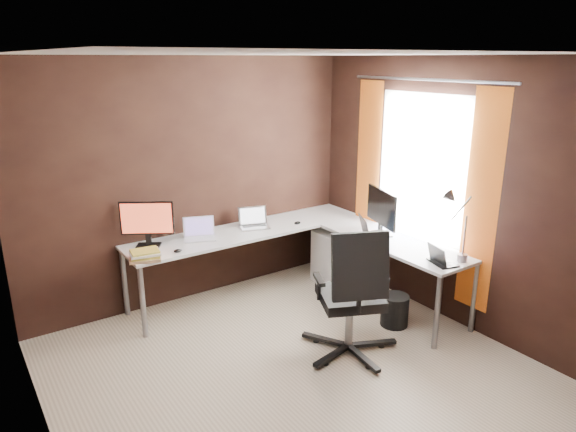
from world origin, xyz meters
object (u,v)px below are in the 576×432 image
(book_stack, at_px, (145,255))
(office_chair, at_px, (351,318))
(desk_lamp, at_px, (456,217))
(monitor_right, at_px, (382,210))
(drawer_pedestal, at_px, (339,258))
(monitor_left, at_px, (147,221))
(laptop_white, at_px, (199,234))
(laptop_black_small, at_px, (441,259))
(laptop_black_big, at_px, (370,234))
(laptop_silver, at_px, (254,223))
(wastebasket, at_px, (395,310))

(book_stack, bearing_deg, office_chair, -45.99)
(desk_lamp, bearing_deg, monitor_right, 105.46)
(drawer_pedestal, relative_size, desk_lamp, 0.92)
(monitor_left, relative_size, laptop_white, 1.21)
(laptop_black_small, bearing_deg, desk_lamp, -76.81)
(laptop_white, xyz_separation_m, laptop_black_big, (1.41, -0.98, 0.00))
(laptop_silver, relative_size, desk_lamp, 0.55)
(laptop_black_big, height_order, desk_lamp, desk_lamp)
(book_stack, height_order, wastebasket, book_stack)
(laptop_black_big, xyz_separation_m, book_stack, (-2.06, 0.73, -0.01))
(monitor_left, distance_m, desk_lamp, 2.85)
(laptop_black_big, height_order, office_chair, office_chair)
(laptop_silver, relative_size, wastebasket, 1.18)
(laptop_silver, relative_size, book_stack, 1.09)
(laptop_black_small, bearing_deg, monitor_right, 8.60)
(laptop_white, xyz_separation_m, laptop_silver, (0.64, 0.01, -0.00))
(office_chair, distance_m, wastebasket, 0.72)
(laptop_white, height_order, office_chair, office_chair)
(laptop_black_small, height_order, desk_lamp, desk_lamp)
(laptop_black_big, bearing_deg, drawer_pedestal, 19.66)
(laptop_silver, distance_m, desk_lamp, 2.11)
(laptop_white, distance_m, book_stack, 0.69)
(desk_lamp, bearing_deg, book_stack, 158.56)
(monitor_right, height_order, laptop_silver, monitor_right)
(monitor_left, distance_m, laptop_black_small, 2.75)
(monitor_left, distance_m, laptop_white, 0.54)
(drawer_pedestal, distance_m, laptop_black_small, 1.50)
(monitor_right, distance_m, laptop_white, 1.86)
(laptop_black_small, bearing_deg, laptop_white, 54.81)
(drawer_pedestal, height_order, book_stack, book_stack)
(laptop_silver, bearing_deg, drawer_pedestal, -6.67)
(drawer_pedestal, xyz_separation_m, laptop_silver, (-0.87, 0.40, 0.48))
(desk_lamp, bearing_deg, laptop_white, 144.97)
(monitor_right, bearing_deg, laptop_silver, 61.66)
(laptop_white, height_order, laptop_silver, laptop_white)
(monitor_left, xyz_separation_m, laptop_white, (0.50, -0.08, -0.20))
(monitor_left, distance_m, laptop_black_big, 2.19)
(monitor_right, bearing_deg, office_chair, 141.41)
(desk_lamp, relative_size, wastebasket, 2.14)
(drawer_pedestal, xyz_separation_m, monitor_left, (-2.01, 0.48, 0.68))
(desk_lamp, relative_size, office_chair, 0.56)
(laptop_black_big, distance_m, wastebasket, 0.79)
(laptop_silver, relative_size, laptop_black_small, 1.23)
(monitor_left, relative_size, wastebasket, 1.46)
(drawer_pedestal, relative_size, wastebasket, 1.96)
(monitor_left, height_order, monitor_right, monitor_right)
(laptop_silver, xyz_separation_m, laptop_black_big, (0.77, -0.98, 0.00))
(book_stack, relative_size, wastebasket, 1.08)
(drawer_pedestal, height_order, wastebasket, drawer_pedestal)
(office_chair, xyz_separation_m, wastebasket, (0.68, 0.13, -0.19))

